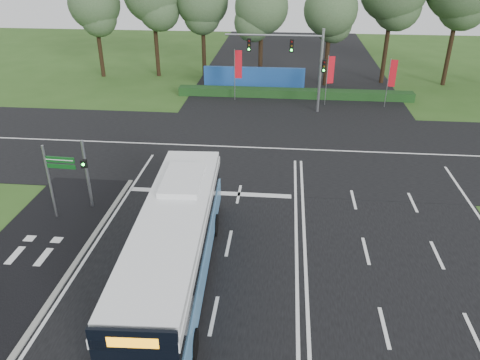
% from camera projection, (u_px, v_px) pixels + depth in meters
% --- Properties ---
extents(ground, '(120.00, 120.00, 0.00)m').
position_uv_depth(ground, '(296.00, 248.00, 22.63)').
color(ground, '#2D521B').
rests_on(ground, ground).
extents(road_main, '(20.00, 120.00, 0.04)m').
position_uv_depth(road_main, '(296.00, 247.00, 22.62)').
color(road_main, black).
rests_on(road_main, ground).
extents(road_cross, '(120.00, 14.00, 0.05)m').
position_uv_depth(road_cross, '(295.00, 149.00, 33.25)').
color(road_cross, black).
rests_on(road_cross, ground).
extents(bike_path, '(5.00, 18.00, 0.06)m').
position_uv_depth(bike_path, '(18.00, 270.00, 21.04)').
color(bike_path, black).
rests_on(bike_path, ground).
extents(kerb_strip, '(0.25, 18.00, 0.12)m').
position_uv_depth(kerb_strip, '(69.00, 273.00, 20.82)').
color(kerb_strip, gray).
rests_on(kerb_strip, ground).
extents(city_bus, '(3.31, 13.07, 3.72)m').
position_uv_depth(city_bus, '(175.00, 245.00, 19.58)').
color(city_bus, '#5D9DD9').
rests_on(city_bus, ground).
extents(pedestrian_signal, '(0.36, 0.44, 3.99)m').
position_uv_depth(pedestrian_signal, '(86.00, 172.00, 25.09)').
color(pedestrian_signal, gray).
rests_on(pedestrian_signal, ground).
extents(street_sign, '(1.63, 0.18, 4.19)m').
position_uv_depth(street_sign, '(54.00, 174.00, 23.88)').
color(street_sign, gray).
rests_on(street_sign, ground).
extents(banner_flag_left, '(0.69, 0.07, 4.70)m').
position_uv_depth(banner_flag_left, '(237.00, 68.00, 42.21)').
color(banner_flag_left, gray).
rests_on(banner_flag_left, ground).
extents(banner_flag_mid, '(0.63, 0.25, 4.45)m').
position_uv_depth(banner_flag_mid, '(330.00, 73.00, 41.06)').
color(banner_flag_mid, gray).
rests_on(banner_flag_mid, ground).
extents(banner_flag_right, '(0.63, 0.18, 4.34)m').
position_uv_depth(banner_flag_right, '(391.00, 76.00, 40.37)').
color(banner_flag_right, gray).
rests_on(banner_flag_right, ground).
extents(traffic_light_gantry, '(8.41, 0.28, 7.00)m').
position_uv_depth(traffic_light_gantry, '(300.00, 57.00, 38.65)').
color(traffic_light_gantry, gray).
rests_on(traffic_light_gantry, ground).
extents(hedge, '(22.00, 1.20, 0.80)m').
position_uv_depth(hedge, '(294.00, 93.00, 44.15)').
color(hedge, '#143915').
rests_on(hedge, ground).
extents(blue_hoarding, '(10.00, 0.30, 2.20)m').
position_uv_depth(blue_hoarding, '(254.00, 78.00, 46.40)').
color(blue_hoarding, '#1B4794').
rests_on(blue_hoarding, ground).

